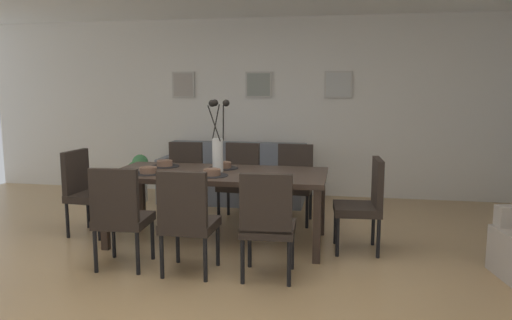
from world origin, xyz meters
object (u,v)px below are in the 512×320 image
at_px(dining_chair_head_east, 365,200).
at_px(framed_picture_center, 259,85).
at_px(dining_chair_far_left, 187,217).
at_px(bowl_near_right, 165,163).
at_px(dining_chair_head_west, 86,188).
at_px(dining_chair_near_right, 183,176).
at_px(centerpiece_vase, 218,144).
at_px(dining_chair_near_left, 120,213).
at_px(sofa, 234,181).
at_px(potted_plant, 139,175).
at_px(bowl_near_left, 148,170).
at_px(dining_chair_mid_right, 294,179).
at_px(framed_picture_right, 338,85).
at_px(dining_chair_mid_left, 267,220).
at_px(framed_picture_left, 183,85).
at_px(bowl_far_right, 223,165).
at_px(dining_table, 218,178).
at_px(dining_chair_far_right, 240,177).
at_px(bowl_far_left, 212,172).

bearing_deg(dining_chair_head_east, framed_picture_center, 121.72).
relative_size(dining_chair_far_left, bowl_near_right, 5.41).
distance_m(dining_chair_head_west, framed_picture_center, 3.01).
distance_m(dining_chair_near_right, centerpiece_vase, 1.23).
xyz_separation_m(dining_chair_near_left, sofa, (0.38, 2.79, -0.23)).
bearing_deg(sofa, potted_plant, -166.27).
bearing_deg(dining_chair_head_west, bowl_near_left, -16.15).
bearing_deg(dining_chair_head_west, dining_chair_near_left, -47.15).
relative_size(dining_chair_mid_right, dining_chair_head_east, 1.00).
distance_m(dining_chair_mid_right, framed_picture_right, 1.89).
height_order(dining_chair_head_west, bowl_near_right, dining_chair_head_west).
relative_size(dining_chair_mid_left, framed_picture_center, 2.35).
height_order(dining_chair_near_right, dining_chair_far_left, same).
distance_m(dining_chair_near_right, potted_plant, 1.13).
distance_m(dining_chair_near_left, framed_picture_left, 3.49).
xyz_separation_m(dining_chair_far_left, sofa, (-0.24, 2.82, -0.23)).
relative_size(bowl_near_left, potted_plant, 0.25).
bearing_deg(bowl_far_right, dining_chair_head_west, -172.09).
relative_size(dining_table, dining_chair_mid_left, 2.39).
bearing_deg(dining_chair_mid_left, dining_chair_far_right, 108.87).
distance_m(dining_chair_head_east, framed_picture_left, 3.74).
distance_m(dining_chair_near_right, dining_chair_far_right, 0.71).
height_order(dining_chair_mid_left, centerpiece_vase, centerpiece_vase).
bearing_deg(bowl_near_left, framed_picture_left, 100.91).
relative_size(centerpiece_vase, framed_picture_left, 1.87).
relative_size(framed_picture_left, framed_picture_right, 0.99).
xyz_separation_m(dining_chair_far_right, sofa, (-0.30, 0.96, -0.23)).
bearing_deg(bowl_near_left, dining_chair_near_right, 90.94).
xyz_separation_m(dining_chair_head_west, centerpiece_vase, (1.50, -0.02, 0.51)).
bearing_deg(sofa, dining_chair_head_west, -123.27).
distance_m(dining_chair_mid_left, framed_picture_right, 3.50).
distance_m(bowl_near_right, potted_plant, 1.68).
bearing_deg(dining_chair_far_left, bowl_far_left, 87.99).
distance_m(dining_table, dining_chair_head_west, 1.50).
bearing_deg(dining_chair_head_east, bowl_far_right, 170.48).
bearing_deg(sofa, dining_chair_far_left, -85.05).
distance_m(dining_chair_head_east, bowl_near_right, 2.17).
distance_m(dining_chair_mid_left, dining_chair_head_east, 1.21).
bearing_deg(dining_chair_near_right, dining_chair_mid_right, 1.69).
distance_m(dining_table, sofa, 1.95).
height_order(dining_chair_near_left, dining_chair_mid_right, same).
xyz_separation_m(dining_chair_head_west, dining_chair_head_east, (2.97, -0.04, 0.00)).
bearing_deg(dining_chair_mid_left, centerpiece_vase, 125.80).
xyz_separation_m(dining_chair_mid_left, bowl_far_right, (-0.66, 1.14, 0.27)).
xyz_separation_m(dining_chair_mid_right, dining_chair_head_west, (-2.18, -0.91, 0.00)).
xyz_separation_m(framed_picture_center, framed_picture_right, (1.16, -0.00, 0.00)).
distance_m(bowl_far_right, framed_picture_left, 2.58).
relative_size(centerpiece_vase, bowl_near_left, 4.32).
height_order(dining_chair_near_right, sofa, dining_chair_near_right).
bearing_deg(potted_plant, framed_picture_right, 16.32).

